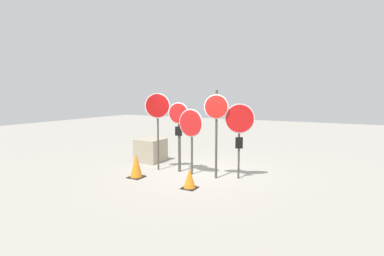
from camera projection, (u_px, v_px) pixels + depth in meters
name	position (u px, v px, depth m)	size (l,w,h in m)	color
ground_plane	(197.00, 173.00, 9.42)	(40.00, 40.00, 0.00)	gray
stop_sign_0	(158.00, 112.00, 9.60)	(0.72, 0.41, 2.52)	#474238
stop_sign_1	(179.00, 125.00, 9.43)	(0.67, 0.19, 2.23)	#474238
stop_sign_2	(191.00, 127.00, 9.10)	(0.85, 0.16, 2.03)	#474238
stop_sign_3	(216.00, 117.00, 8.63)	(0.69, 0.21, 2.60)	#474238
stop_sign_4	(239.00, 124.00, 8.61)	(0.80, 0.37, 2.21)	#474238
traffic_cone_0	(190.00, 178.00, 7.89)	(0.38, 0.38, 0.54)	black
traffic_cone_1	(136.00, 165.00, 8.91)	(0.44, 0.44, 0.74)	black
storage_crate	(151.00, 150.00, 11.05)	(0.89, 0.94, 0.84)	#9E937A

